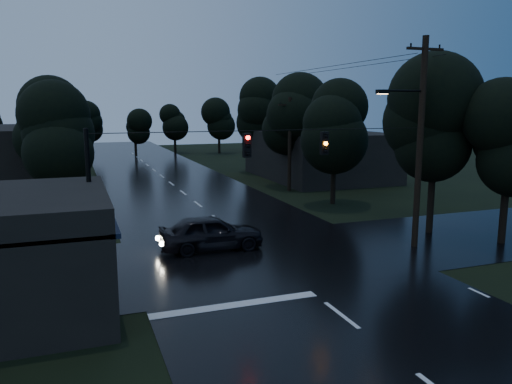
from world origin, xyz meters
TOP-DOWN VIEW (x-y plane):
  - main_road at (0.00, 30.00)m, footprint 12.00×120.00m
  - cross_street at (0.00, 12.00)m, footprint 60.00×9.00m
  - building_far_right at (14.00, 34.00)m, footprint 10.00×14.00m
  - building_far_left at (-14.00, 40.00)m, footprint 10.00×16.00m
  - utility_pole_main at (7.41, 11.00)m, footprint 3.50×0.30m
  - utility_pole_far at (8.30, 28.00)m, footprint 2.00×0.30m
  - anchor_pole_left at (-7.50, 11.00)m, footprint 0.18×0.18m
  - span_signals at (0.56, 10.99)m, footprint 15.00×0.37m
  - tree_corner_near at (10.00, 13.00)m, footprint 4.48×4.48m
  - tree_corner_far at (12.00, 10.00)m, footprint 3.92×3.92m
  - tree_left_a at (-9.00, 22.00)m, footprint 3.92×3.92m
  - tree_left_b at (-9.60, 30.00)m, footprint 4.20×4.20m
  - tree_left_c at (-10.20, 40.00)m, footprint 4.48×4.48m
  - tree_right_a at (9.00, 22.00)m, footprint 4.20×4.20m
  - tree_right_b at (9.60, 30.00)m, footprint 4.48×4.48m
  - tree_right_c at (10.20, 40.00)m, footprint 4.76×4.76m
  - car at (-2.02, 13.91)m, footprint 5.02×2.12m

SIDE VIEW (x-z plane):
  - main_road at x=0.00m, z-range -0.01..0.01m
  - cross_street at x=0.00m, z-range -0.01..0.01m
  - car at x=-2.02m, z-range 0.00..1.69m
  - building_far_right at x=14.00m, z-range 0.00..4.40m
  - building_far_left at x=-14.00m, z-range 0.00..5.00m
  - anchor_pole_left at x=-7.50m, z-range 0.00..6.00m
  - utility_pole_far at x=8.30m, z-range 0.13..7.63m
  - tree_corner_far at x=12.00m, z-range 1.11..9.37m
  - tree_left_a at x=-9.00m, z-range 1.11..9.37m
  - span_signals at x=0.56m, z-range 4.69..5.80m
  - utility_pole_main at x=7.41m, z-range 0.26..10.26m
  - tree_left_b at x=-9.60m, z-range 1.19..10.04m
  - tree_right_a at x=9.00m, z-range 1.19..10.04m
  - tree_corner_near at x=10.00m, z-range 1.27..10.71m
  - tree_left_c at x=-10.20m, z-range 1.27..10.71m
  - tree_right_b at x=9.60m, z-range 1.27..10.71m
  - tree_right_c at x=10.20m, z-range 1.35..11.38m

